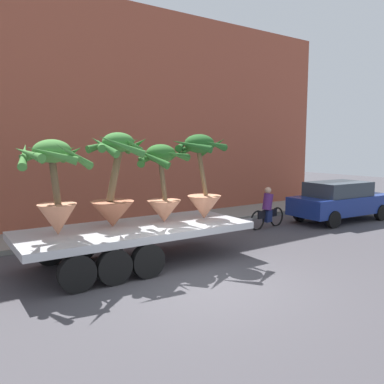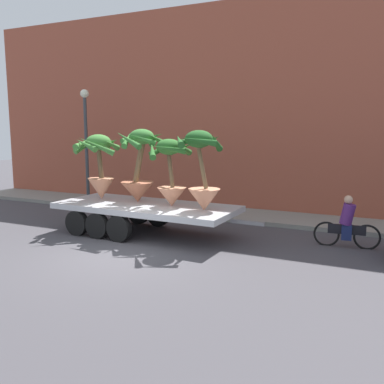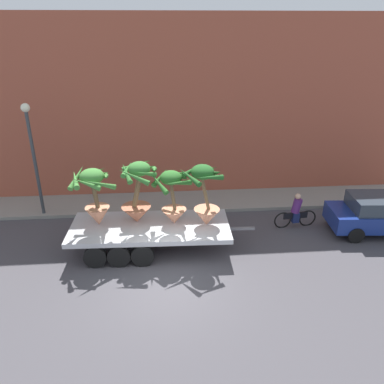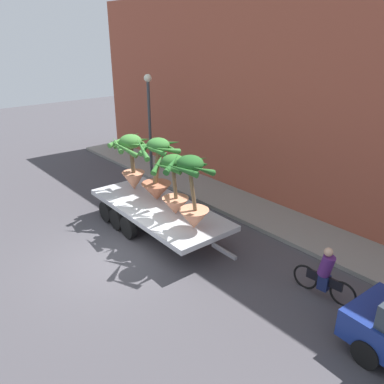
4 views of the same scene
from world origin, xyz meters
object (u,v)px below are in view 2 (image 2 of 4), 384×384
Objects in this scene: street_lamp at (86,132)px; potted_palm_middle at (202,171)px; flatbed_trailer at (139,210)px; potted_palm_extra at (171,172)px; potted_palm_rear at (99,164)px; cyclist at (347,224)px; potted_palm_front at (139,169)px.

potted_palm_middle is at bearing -24.95° from street_lamp.
flatbed_trailer is 3.30× the size of potted_palm_extra.
potted_palm_middle is (3.96, -0.33, -0.03)m from potted_palm_rear.
potted_palm_rear reaches higher than flatbed_trailer.
potted_palm_middle is 1.17m from potted_palm_extra.
cyclist is at bearing -9.69° from street_lamp.
cyclist reaches higher than flatbed_trailer.
potted_palm_rear is at bearing -172.86° from cyclist.
potted_palm_middle is at bearing -161.62° from cyclist.
street_lamp is (-10.78, 1.84, 2.56)m from cyclist.
potted_palm_rear is at bearing 177.63° from potted_palm_extra.
flatbed_trailer is at bearing -169.23° from cyclist.
street_lamp reaches higher than potted_palm_middle.
street_lamp reaches higher than flatbed_trailer.
cyclist is (3.98, 1.32, -1.49)m from potted_palm_middle.
street_lamp is (-4.38, 2.74, 1.14)m from potted_palm_front.
potted_palm_middle is at bearing -3.42° from flatbed_trailer.
flatbed_trailer is 1.43× the size of street_lamp.
potted_palm_front is 6.62m from cyclist.
potted_palm_front is at bearing 118.87° from flatbed_trailer.
potted_palm_extra is 0.43× the size of street_lamp.
potted_palm_middle is at bearing -10.51° from potted_palm_extra.
potted_palm_rear is 0.92× the size of potted_palm_front.
flatbed_trailer is 2.89× the size of potted_palm_front.
potted_palm_front is (1.53, 0.09, -0.10)m from potted_palm_rear.
potted_palm_extra reaches higher than flatbed_trailer.
potted_palm_extra is at bearing -27.57° from street_lamp.
flatbed_trailer is at bearing -176.00° from potted_palm_extra.
potted_palm_rear is 8.14m from cyclist.
street_lamp reaches higher than potted_palm_front.
potted_palm_middle is (2.26, -0.14, 1.39)m from flatbed_trailer.
potted_palm_middle is 2.46m from potted_palm_front.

